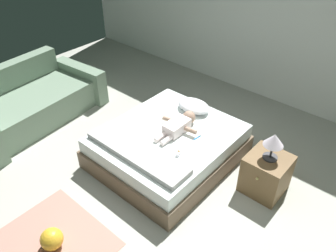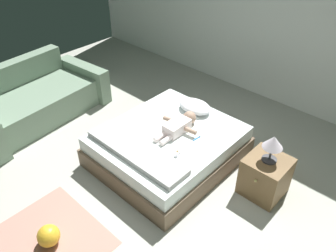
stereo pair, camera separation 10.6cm
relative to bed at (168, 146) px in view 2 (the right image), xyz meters
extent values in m
plane|color=#A9AA9E|center=(0.10, -0.67, -0.21)|extent=(8.00, 8.00, 0.00)
cube|color=silver|center=(0.10, 2.33, 1.15)|extent=(8.00, 0.12, 2.72)
cube|color=brown|center=(0.00, 0.00, -0.09)|extent=(1.50, 1.71, 0.25)
cube|color=white|center=(0.00, 0.00, 0.13)|extent=(1.44, 1.65, 0.18)
ellipsoid|color=white|center=(-0.07, 0.61, 0.29)|extent=(0.46, 0.32, 0.13)
cube|color=white|center=(0.06, 0.09, 0.29)|extent=(0.20, 0.34, 0.14)
sphere|color=tan|center=(0.06, 0.33, 0.30)|extent=(0.17, 0.17, 0.17)
cylinder|color=tan|center=(-0.11, 0.14, 0.29)|extent=(0.17, 0.09, 0.06)
cylinder|color=tan|center=(0.24, 0.14, 0.29)|extent=(0.17, 0.08, 0.06)
cylinder|color=white|center=(0.01, -0.16, 0.25)|extent=(0.06, 0.17, 0.06)
cylinder|color=white|center=(0.11, -0.16, 0.25)|extent=(0.06, 0.17, 0.06)
cube|color=#358AE2|center=(0.34, 0.15, 0.23)|extent=(0.02, 0.12, 0.01)
cube|color=white|center=(0.34, 0.20, 0.24)|extent=(0.02, 0.03, 0.01)
cube|color=gray|center=(-2.06, -0.62, 0.00)|extent=(0.95, 1.67, 0.43)
cube|color=gray|center=(-2.56, -0.67, 0.18)|extent=(0.35, 1.61, 0.79)
cube|color=gray|center=(-2.14, 0.27, 0.07)|extent=(1.01, 0.29, 0.56)
cube|color=brown|center=(1.19, 0.33, 0.03)|extent=(0.45, 0.45, 0.48)
sphere|color=tan|center=(1.19, 0.09, 0.14)|extent=(0.03, 0.03, 0.03)
cylinder|color=#333338|center=(1.19, 0.33, 0.28)|extent=(0.16, 0.16, 0.02)
cylinder|color=#333338|center=(1.19, 0.33, 0.37)|extent=(0.02, 0.02, 0.16)
cone|color=silver|center=(1.19, 0.33, 0.53)|extent=(0.22, 0.22, 0.14)
cube|color=tan|center=(-0.04, -1.68, -0.21)|extent=(1.13, 0.89, 0.01)
sphere|color=gold|center=(0.00, -1.72, -0.09)|extent=(0.22, 0.22, 0.22)
cube|color=#A3A29F|center=(0.00, -0.54, 0.25)|extent=(1.35, 0.34, 0.06)
cylinder|color=white|center=(0.36, -0.23, 0.24)|extent=(0.07, 0.11, 0.04)
cone|color=#E9B46B|center=(0.36, -0.23, 0.28)|extent=(0.03, 0.03, 0.02)
camera|label=1|loc=(2.12, -2.44, 2.69)|focal=35.24mm
camera|label=2|loc=(2.20, -2.37, 2.69)|focal=35.24mm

